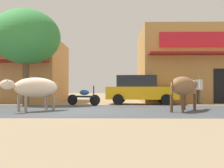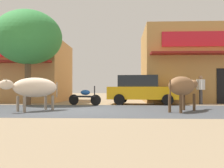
# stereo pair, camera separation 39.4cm
# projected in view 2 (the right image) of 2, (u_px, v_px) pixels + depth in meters

# --- Properties ---
(ground) EXTENTS (80.00, 80.00, 0.00)m
(ground) POSITION_uv_depth(u_px,v_px,m) (82.00, 110.00, 11.08)
(ground) COLOR #947E60
(asphalt_road) EXTENTS (72.00, 6.25, 0.00)m
(asphalt_road) POSITION_uv_depth(u_px,v_px,m) (82.00, 110.00, 11.08)
(asphalt_road) COLOR #42464B
(asphalt_road) RESTS_ON ground
(storefront_left_cafe) EXTENTS (8.45, 6.47, 4.24)m
(storefront_left_cafe) POSITION_uv_depth(u_px,v_px,m) (7.00, 72.00, 19.09)
(storefront_left_cafe) COLOR tan
(storefront_left_cafe) RESTS_ON ground
(storefront_right_club) EXTENTS (8.88, 6.47, 4.97)m
(storefront_right_club) POSITION_uv_depth(u_px,v_px,m) (207.00, 66.00, 18.44)
(storefront_right_club) COLOR tan
(storefront_right_club) RESTS_ON ground
(roadside_tree) EXTENTS (3.72, 3.72, 5.22)m
(roadside_tree) POSITION_uv_depth(u_px,v_px,m) (28.00, 38.00, 14.49)
(roadside_tree) COLOR brown
(roadside_tree) RESTS_ON ground
(parked_hatchback_car) EXTENTS (4.13, 2.20, 1.64)m
(parked_hatchback_car) POSITION_uv_depth(u_px,v_px,m) (142.00, 90.00, 14.97)
(parked_hatchback_car) COLOR #ECA914
(parked_hatchback_car) RESTS_ON ground
(parked_motorcycle) EXTENTS (1.83, 0.74, 1.04)m
(parked_motorcycle) POSITION_uv_depth(u_px,v_px,m) (85.00, 97.00, 14.11)
(parked_motorcycle) COLOR black
(parked_motorcycle) RESTS_ON ground
(cow_near_brown) EXTENTS (1.98, 2.21, 1.34)m
(cow_near_brown) POSITION_uv_depth(u_px,v_px,m) (35.00, 88.00, 10.50)
(cow_near_brown) COLOR beige
(cow_near_brown) RESTS_ON ground
(cow_far_dark) EXTENTS (1.89, 2.52, 1.37)m
(cow_far_dark) POSITION_uv_depth(u_px,v_px,m) (183.00, 86.00, 10.33)
(cow_far_dark) COLOR #8C613E
(cow_far_dark) RESTS_ON ground
(pedestrian_by_shop) EXTENTS (0.47, 0.61, 1.64)m
(pedestrian_by_shop) POSITION_uv_depth(u_px,v_px,m) (201.00, 87.00, 14.90)
(pedestrian_by_shop) COLOR #3F3F47
(pedestrian_by_shop) RESTS_ON ground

